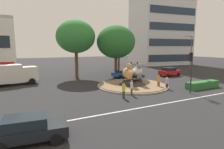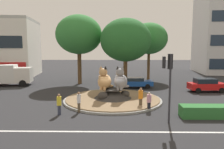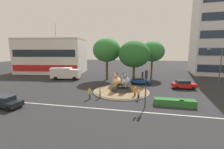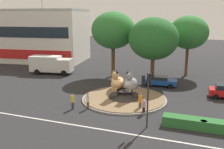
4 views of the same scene
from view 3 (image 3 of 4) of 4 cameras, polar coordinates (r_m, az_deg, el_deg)
The scene contains 21 objects.
ground_plane at distance 26.71m, azimuth 3.50°, elevation -6.60°, with size 160.00×160.00×0.00m, color #28282B.
lane_centreline at distance 19.20m, azimuth -0.02°, elevation -13.14°, with size 112.00×0.20×0.01m, color silver.
roundabout_island at distance 26.61m, azimuth 3.51°, elevation -5.86°, with size 9.73×9.73×1.20m.
cat_statue_calico at distance 26.19m, azimuth 1.72°, elevation -2.28°, with size 1.84×2.42×2.34m.
cat_statue_grey at distance 26.03m, azimuth 5.24°, elevation -2.41°, with size 1.87×2.43×2.32m.
traffic_light_mast at distance 19.56m, azimuth 12.48°, elevation -2.13°, with size 0.76×0.49×4.81m.
shophouse_block at distance 52.54m, azimuth -21.65°, elevation 6.54°, with size 21.36×13.49×15.39m.
clipped_hedge_strip at distance 21.88m, azimuth 22.47°, elevation -9.75°, with size 5.21×1.20×0.90m, color #2D7033.
broadleaf_tree_behind_island at distance 40.18m, azimuth 15.00°, elevation 8.38°, with size 6.07×6.07×9.46m.
second_tree_near_tower at distance 33.59m, azimuth 8.36°, elevation 7.56°, with size 6.85×6.85×9.26m.
third_tree_left at distance 36.73m, azimuth -1.98°, elevation 9.17°, with size 6.69×6.69×10.08m.
streetlight_arm at distance 33.48m, azimuth 35.34°, elevation 2.73°, with size 2.55×0.24×7.66m.
pedestrian_white_shirt at distance 23.20m, azimuth -4.55°, elevation -6.74°, with size 0.31×0.31×1.71m.
pedestrian_yellow_shirt at distance 23.02m, azimuth -8.47°, elevation -7.04°, with size 0.36×0.36×1.68m.
pedestrian_pink_shirt at distance 22.92m, azimuth 9.97°, elevation -7.33°, with size 0.38×0.38×1.57m.
pedestrian_orange_shirt at distance 23.78m, azimuth 8.62°, elevation -6.37°, with size 0.40×0.40×1.79m.
sedan_on_far_lane at distance 33.21m, azimuth 10.14°, elevation -2.22°, with size 4.63×2.31×1.38m.
hatchback_near_shophouse at distance 31.62m, azimuth 25.39°, elevation -3.41°, with size 4.30×2.14×1.62m.
parked_car_right at distance 23.85m, azimuth -35.32°, elevation -8.34°, with size 4.33×2.37×1.54m.
delivery_box_truck at distance 39.10m, azimuth -17.32°, elevation 0.54°, with size 7.21×3.53×2.94m.
litter_bin at distance 21.78m, azimuth 24.75°, elevation -9.99°, with size 0.56×0.56×0.90m.
Camera 3 is at (3.57, -25.43, 7.37)m, focal length 24.21 mm.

